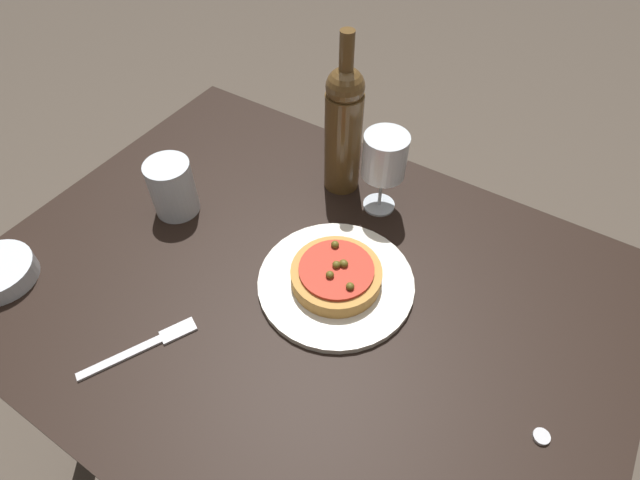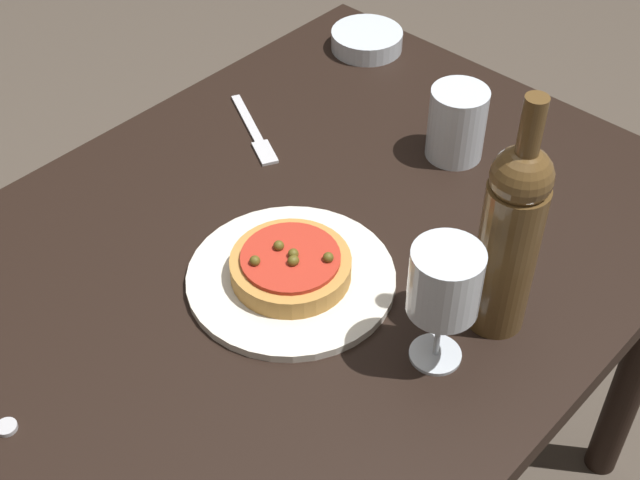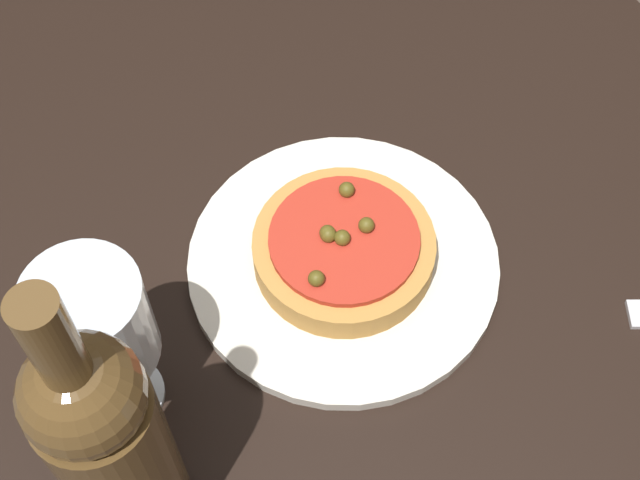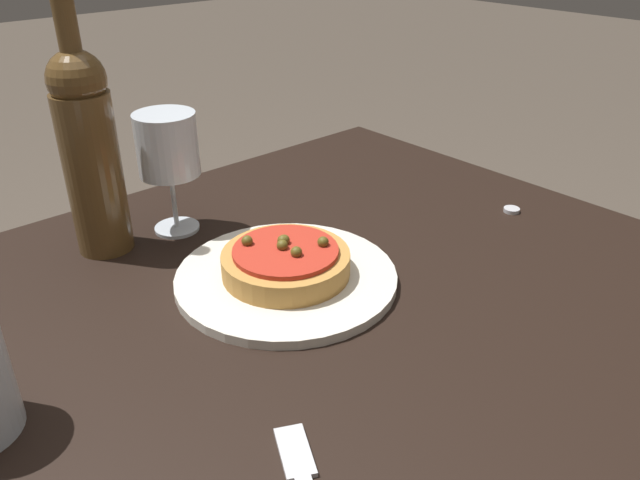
# 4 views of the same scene
# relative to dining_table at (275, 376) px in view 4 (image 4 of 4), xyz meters

# --- Properties ---
(dining_table) EXTENTS (1.10, 0.82, 0.71)m
(dining_table) POSITION_rel_dining_table_xyz_m (0.00, 0.00, 0.00)
(dining_table) COLOR black
(dining_table) RESTS_ON ground_plane
(dinner_plate) EXTENTS (0.27, 0.27, 0.01)m
(dinner_plate) POSITION_rel_dining_table_xyz_m (-0.05, -0.03, 0.11)
(dinner_plate) COLOR silver
(dinner_plate) RESTS_ON dining_table
(pizza) EXTENTS (0.16, 0.16, 0.05)m
(pizza) POSITION_rel_dining_table_xyz_m (-0.05, -0.03, 0.13)
(pizza) COLOR #BC843D
(pizza) RESTS_ON dinner_plate
(wine_glass) EXTENTS (0.08, 0.08, 0.17)m
(wine_glass) POSITION_rel_dining_table_xyz_m (-0.02, -0.25, 0.22)
(wine_glass) COLOR silver
(wine_glass) RESTS_ON dining_table
(wine_bottle) EXTENTS (0.07, 0.07, 0.33)m
(wine_bottle) POSITION_rel_dining_table_xyz_m (0.08, -0.27, 0.24)
(wine_bottle) COLOR brown
(wine_bottle) RESTS_ON dining_table
(bottle_cap) EXTENTS (0.02, 0.02, 0.01)m
(bottle_cap) POSITION_rel_dining_table_xyz_m (-0.43, 0.04, 0.10)
(bottle_cap) COLOR #B7B7BC
(bottle_cap) RESTS_ON dining_table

